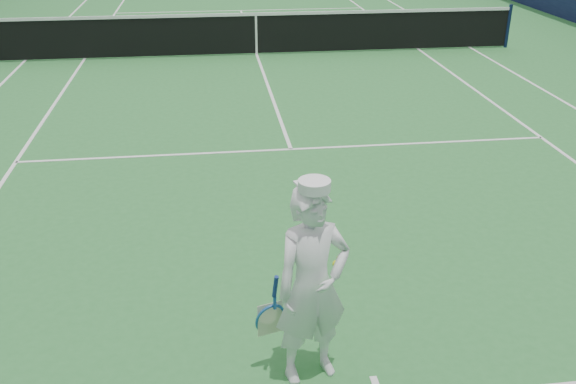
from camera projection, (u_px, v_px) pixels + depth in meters
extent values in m
plane|color=#2C7434|center=(257.00, 55.00, 15.70)|extent=(80.00, 80.00, 0.00)
cube|color=white|center=(24.00, 61.00, 15.07)|extent=(0.06, 23.83, 0.01)
cube|color=white|center=(471.00, 48.00, 16.33)|extent=(0.06, 23.83, 0.01)
cube|color=white|center=(84.00, 60.00, 15.23)|extent=(0.06, 23.77, 0.01)
cube|color=white|center=(419.00, 50.00, 16.17)|extent=(0.06, 23.77, 0.01)
cube|color=white|center=(241.00, 10.00, 21.44)|extent=(8.23, 0.06, 0.01)
cube|color=white|center=(291.00, 149.00, 9.96)|extent=(8.23, 0.06, 0.01)
cube|color=white|center=(257.00, 55.00, 15.70)|extent=(0.06, 12.80, 0.01)
cylinder|color=#141E4C|center=(508.00, 26.00, 16.21)|extent=(0.09, 0.09, 1.07)
cube|color=black|center=(256.00, 34.00, 15.49)|extent=(12.79, 0.02, 0.92)
cube|color=white|center=(256.00, 14.00, 15.29)|extent=(12.79, 0.04, 0.07)
cube|color=white|center=(256.00, 35.00, 15.50)|extent=(0.05, 0.03, 0.94)
imported|color=white|center=(312.00, 287.00, 5.00)|extent=(0.71, 0.56, 1.70)
cylinder|color=white|center=(314.00, 185.00, 4.63)|extent=(0.24, 0.24, 0.08)
cube|color=white|center=(307.00, 182.00, 4.75)|extent=(0.20, 0.15, 0.02)
cylinder|color=navy|center=(275.00, 287.00, 4.96)|extent=(0.06, 0.10, 0.22)
cube|color=#1C529A|center=(275.00, 302.00, 5.08)|extent=(0.03, 0.03, 0.14)
torus|color=#1C529A|center=(270.00, 319.00, 5.22)|extent=(0.31, 0.18, 0.29)
cube|color=beige|center=(270.00, 319.00, 5.22)|extent=(0.21, 0.06, 0.30)
sphere|color=yellow|center=(337.00, 264.00, 5.14)|extent=(0.07, 0.07, 0.07)
sphere|color=yellow|center=(341.00, 259.00, 5.16)|extent=(0.07, 0.07, 0.07)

